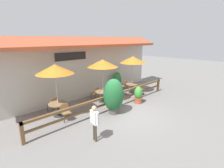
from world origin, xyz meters
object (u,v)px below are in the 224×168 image
at_px(dining_table_near, 58,106).
at_px(potted_plant_tall_tropical, 114,96).
at_px(chair_near_wallside, 53,104).
at_px(patio_umbrella_middle, 103,63).
at_px(potted_plant_entrance_palm, 138,95).
at_px(chair_middle_streetside, 112,98).
at_px(pedestrian, 95,119).
at_px(dining_table_far, 132,86).
at_px(dining_table_middle, 103,93).
at_px(chair_far_streetside, 139,89).
at_px(patio_umbrella_near, 55,69).
at_px(potted_plant_broad_leaf, 117,80).
at_px(chair_near_streetside, 66,111).
at_px(chair_middle_wallside, 95,93).
at_px(patio_umbrella_far, 133,60).
at_px(chair_far_wallside, 124,85).

height_order(dining_table_near, potted_plant_tall_tropical, potted_plant_tall_tropical).
distance_m(chair_near_wallside, patio_umbrella_middle, 3.85).
distance_m(dining_table_near, potted_plant_entrance_palm, 5.03).
bearing_deg(chair_middle_streetside, pedestrian, -153.64).
bearing_deg(dining_table_far, potted_plant_entrance_palm, -130.92).
bearing_deg(dining_table_near, dining_table_middle, -1.74).
xyz_separation_m(dining_table_middle, chair_far_streetside, (2.91, -0.84, -0.11)).
bearing_deg(chair_near_wallside, pedestrian, 76.09).
bearing_deg(patio_umbrella_near, potted_plant_broad_leaf, 10.52).
relative_size(chair_near_wallside, chair_middle_streetside, 1.00).
relative_size(dining_table_middle, potted_plant_entrance_palm, 0.90).
bearing_deg(chair_middle_streetside, chair_far_streetside, -9.94).
relative_size(chair_near_streetside, dining_table_far, 0.86).
xyz_separation_m(dining_table_near, chair_middle_streetside, (3.22, -0.88, -0.11)).
xyz_separation_m(potted_plant_tall_tropical, potted_plant_broad_leaf, (3.46, 2.96, -0.22)).
xyz_separation_m(chair_middle_wallside, potted_plant_entrance_palm, (1.49, -2.57, 0.06)).
distance_m(patio_umbrella_far, potted_plant_broad_leaf, 2.21).
height_order(chair_far_streetside, potted_plant_entrance_palm, potted_plant_entrance_palm).
relative_size(chair_middle_wallside, potted_plant_broad_leaf, 0.57).
height_order(dining_table_middle, potted_plant_broad_leaf, potted_plant_broad_leaf).
distance_m(patio_umbrella_near, chair_near_streetside, 2.22).
bearing_deg(chair_far_streetside, potted_plant_entrance_palm, -154.14).
height_order(patio_umbrella_far, potted_plant_tall_tropical, patio_umbrella_far).
height_order(potted_plant_tall_tropical, pedestrian, potted_plant_tall_tropical).
distance_m(potted_plant_broad_leaf, pedestrian, 7.37).
bearing_deg(patio_umbrella_near, chair_far_streetside, -8.72).
bearing_deg(chair_near_streetside, chair_near_wallside, 96.57).
bearing_deg(patio_umbrella_near, patio_umbrella_middle, -1.74).
bearing_deg(potted_plant_broad_leaf, chair_near_streetside, -162.72).
height_order(chair_far_streetside, pedestrian, pedestrian).
relative_size(chair_near_streetside, chair_middle_streetside, 1.00).
bearing_deg(potted_plant_tall_tropical, pedestrian, -151.32).
bearing_deg(chair_near_streetside, potted_plant_entrance_palm, -5.42).
distance_m(chair_far_streetside, potted_plant_tall_tropical, 3.91).
relative_size(chair_far_wallside, potted_plant_entrance_palm, 0.77).
distance_m(potted_plant_tall_tropical, potted_plant_entrance_palm, 2.37).
height_order(dining_table_near, chair_near_wallside, chair_near_wallside).
relative_size(dining_table_middle, chair_middle_wallside, 1.16).
height_order(chair_middle_streetside, pedestrian, pedestrian).
height_order(patio_umbrella_near, chair_near_wallside, patio_umbrella_near).
xyz_separation_m(dining_table_far, potted_plant_tall_tropical, (-3.75, -1.65, 0.46)).
height_order(patio_umbrella_middle, potted_plant_broad_leaf, patio_umbrella_middle).
bearing_deg(dining_table_near, pedestrian, -92.65).
bearing_deg(pedestrian, potted_plant_broad_leaf, -42.87).
bearing_deg(patio_umbrella_far, chair_middle_wallside, 162.55).
relative_size(chair_far_streetside, potted_plant_tall_tropical, 0.43).
bearing_deg(chair_middle_wallside, dining_table_near, 10.18).
bearing_deg(potted_plant_tall_tropical, chair_middle_streetside, 49.04).
bearing_deg(chair_far_streetside, patio_umbrella_far, 82.69).
relative_size(chair_near_streetside, potted_plant_entrance_palm, 0.77).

